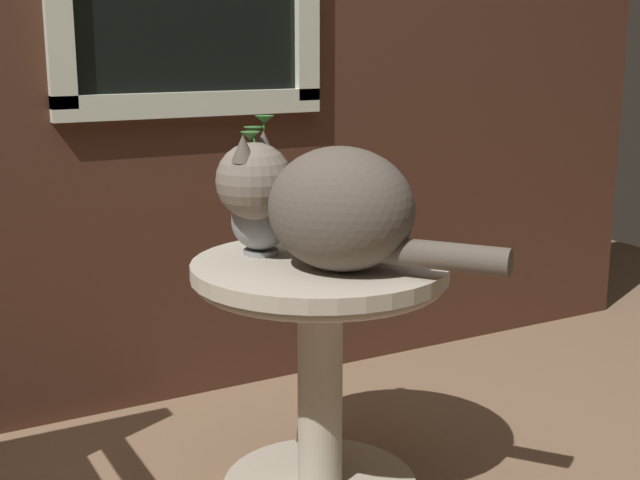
% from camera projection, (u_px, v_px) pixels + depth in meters
% --- Properties ---
extents(wicker_side_table, '(0.59, 0.59, 0.58)m').
position_uv_depth(wicker_side_table, '(320.00, 338.00, 2.03)').
color(wicker_side_table, '#B2A893').
rests_on(wicker_side_table, ground_plane).
extents(cat, '(0.46, 0.57, 0.29)m').
position_uv_depth(cat, '(328.00, 205.00, 1.89)').
color(cat, brown).
rests_on(cat, wicker_side_table).
extents(pewter_vase_with_ivy, '(0.14, 0.14, 0.32)m').
position_uv_depth(pewter_vase_with_ivy, '(260.00, 213.00, 2.03)').
color(pewter_vase_with_ivy, gray).
rests_on(pewter_vase_with_ivy, wicker_side_table).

